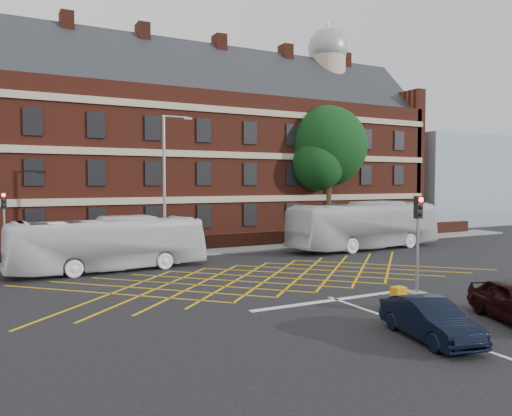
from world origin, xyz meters
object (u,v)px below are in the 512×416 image
utility_cabinet (398,298)px  deciduous_tree (326,152)px  traffic_light_far (5,236)px  street_lamp (166,213)px  car_navy (430,319)px  bus_right (365,225)px  bus_left (109,244)px  traffic_light_near (418,255)px

utility_cabinet → deciduous_tree: bearing=60.3°
deciduous_tree → traffic_light_far: size_ratio=2.71×
deciduous_tree → street_lamp: size_ratio=1.32×
car_navy → bus_right: bearing=67.4°
utility_cabinet → bus_right: bearing=53.9°
bus_left → bus_right: bearing=-91.6°
traffic_light_near → traffic_light_far: size_ratio=1.00×
bus_left → bus_right: bus_right is taller
car_navy → utility_cabinet: 3.56m
street_lamp → utility_cabinet: street_lamp is taller
street_lamp → traffic_light_near: bearing=-63.7°
bus_left → utility_cabinet: bearing=-152.7°
bus_left → car_navy: bearing=-162.4°
car_navy → traffic_light_near: bearing=60.0°
deciduous_tree → traffic_light_far: 26.55m
car_navy → traffic_light_near: (3.97, 4.37, 1.13)m
bus_left → traffic_light_far: size_ratio=2.48×
traffic_light_near → car_navy: bearing=-132.2°
traffic_light_far → street_lamp: 9.18m
bus_left → utility_cabinet: (7.96, -13.73, -1.03)m
deciduous_tree → traffic_light_near: bearing=-116.4°
utility_cabinet → bus_left: bearing=120.1°
bus_left → car_navy: 17.99m
bus_right → car_navy: bus_right is taller
car_navy → traffic_light_far: bearing=130.4°
bus_right → traffic_light_far: bearing=77.7°
bus_left → car_navy: bus_left is taller
traffic_light_far → street_lamp: street_lamp is taller
deciduous_tree → traffic_light_near: deciduous_tree is taller
car_navy → street_lamp: size_ratio=0.44×
deciduous_tree → utility_cabinet: (-12.61, -22.08, -7.06)m
bus_right → traffic_light_far: 23.54m
car_navy → street_lamp: street_lamp is taller
bus_right → traffic_light_far: (-23.24, 3.74, 0.05)m
bus_left → street_lamp: street_lamp is taller
traffic_light_far → car_navy: bearing=-61.8°
traffic_light_far → street_lamp: (8.56, -3.08, 1.25)m
street_lamp → utility_cabinet: bearing=-73.4°
traffic_light_near → street_lamp: size_ratio=0.49×
car_navy → deciduous_tree: deciduous_tree is taller
bus_left → street_lamp: bearing=-76.5°
bus_left → traffic_light_far: traffic_light_far is taller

